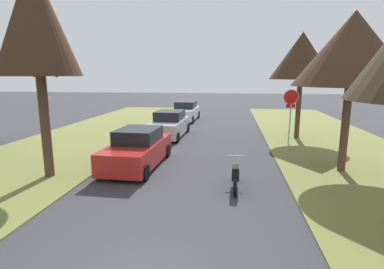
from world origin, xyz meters
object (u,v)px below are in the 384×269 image
Objects in this scene: stop_sign_far at (291,105)px; parked_motorcycle at (235,174)px; parked_sedan_silver at (169,125)px; parked_sedan_white at (185,112)px; street_tree_right_mid_a at (353,49)px; parked_sedan_red at (138,149)px; street_tree_left_mid_a at (35,20)px; street_tree_right_mid_b at (302,56)px.

stop_sign_far is 1.45× the size of parked_motorcycle.
parked_sedan_silver is 6.93m from parked_sedan_white.
street_tree_right_mid_a is at bearing -57.69° from parked_sedan_white.
parked_motorcycle is at bearing -26.91° from parked_sedan_red.
parked_sedan_white reaches higher than parked_motorcycle.
street_tree_left_mid_a is 3.68× the size of parked_motorcycle.
parked_sedan_red is at bearing -145.20° from stop_sign_far.
street_tree_left_mid_a is 16.13m from parked_sedan_white.
stop_sign_far reaches higher than parked_sedan_white.
parked_sedan_red is at bearing -89.93° from parked_sedan_white.
parked_sedan_silver is at bearing -178.19° from street_tree_right_mid_b.
street_tree_left_mid_a is 1.69× the size of parked_sedan_silver.
street_tree_right_mid_b reaches higher than stop_sign_far.
parked_sedan_red is 4.54m from parked_motorcycle.
street_tree_right_mid_a is 0.98× the size of street_tree_right_mid_b.
parked_sedan_red is 13.32m from parked_sedan_white.
street_tree_left_mid_a reaches higher than parked_sedan_red.
street_tree_right_mid_a is at bearing -85.94° from street_tree_right_mid_b.
street_tree_right_mid_b is 2.99× the size of parked_motorcycle.
street_tree_right_mid_b is at bearing 40.48° from parked_sedan_red.
parked_sedan_red and parked_sedan_white have the same top height.
street_tree_right_mid_b is at bearing 1.81° from parked_sedan_silver.
street_tree_left_mid_a is at bearing -145.95° from stop_sign_far.
street_tree_right_mid_a is 1.35× the size of parked_sedan_silver.
parked_sedan_silver is at bearing -89.68° from parked_sedan_white.
parked_sedan_silver reaches higher than parked_motorcycle.
street_tree_left_mid_a reaches higher than parked_sedan_white.
street_tree_left_mid_a reaches higher than stop_sign_far.
street_tree_left_mid_a reaches higher than street_tree_right_mid_a.
street_tree_right_mid_a reaches higher than parked_sedan_white.
street_tree_left_mid_a is at bearing -147.82° from parked_sedan_red.
street_tree_right_mid_a is at bearing 2.07° from parked_sedan_red.
street_tree_right_mid_a is 11.30m from street_tree_left_mid_a.
parked_motorcycle is at bearing -64.53° from parked_sedan_silver.
street_tree_right_mid_a is (1.23, -4.55, 2.50)m from stop_sign_far.
parked_sedan_white is (-0.04, 6.93, 0.00)m from parked_sedan_silver.
street_tree_right_mid_b is 1.37× the size of parked_sedan_white.
street_tree_right_mid_a is 2.94× the size of parked_motorcycle.
parked_sedan_red is (-8.22, -0.30, -3.97)m from street_tree_right_mid_a.
street_tree_left_mid_a is 8.59m from parked_motorcycle.
parked_sedan_silver is at bearing 70.62° from street_tree_left_mid_a.
parked_sedan_white is (-7.78, 6.69, -4.10)m from street_tree_right_mid_b.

